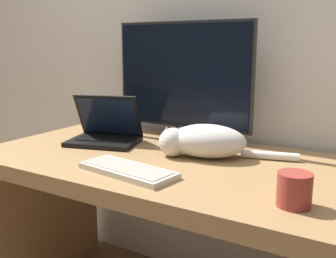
# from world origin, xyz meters

# --- Properties ---
(wall_back) EXTENTS (6.40, 0.06, 2.60)m
(wall_back) POSITION_xyz_m (0.00, 0.85, 1.30)
(wall_back) COLOR silver
(wall_back) RESTS_ON ground_plane
(desk) EXTENTS (1.48, 0.79, 0.75)m
(desk) POSITION_xyz_m (0.00, 0.40, 0.59)
(desk) COLOR #A37A4C
(desk) RESTS_ON ground_plane
(monitor) EXTENTS (0.65, 0.18, 0.53)m
(monitor) POSITION_xyz_m (-0.06, 0.65, 1.03)
(monitor) COLOR #282828
(monitor) RESTS_ON desk
(laptop) EXTENTS (0.35, 0.29, 0.22)m
(laptop) POSITION_xyz_m (-0.35, 0.46, 0.79)
(laptop) COLOR black
(laptop) RESTS_ON desk
(external_keyboard) EXTENTS (0.37, 0.19, 0.02)m
(external_keyboard) POSITION_xyz_m (-0.00, 0.16, 0.76)
(external_keyboard) COLOR beige
(external_keyboard) RESTS_ON desk
(cat) EXTENTS (0.51, 0.26, 0.13)m
(cat) POSITION_xyz_m (0.14, 0.48, 0.82)
(cat) COLOR silver
(cat) RESTS_ON desk
(coffee_mug) EXTENTS (0.09, 0.09, 0.09)m
(coffee_mug) POSITION_xyz_m (0.56, 0.17, 0.80)
(coffee_mug) COLOR #9E382D
(coffee_mug) RESTS_ON desk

